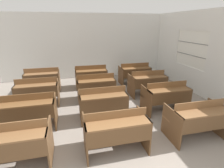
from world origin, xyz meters
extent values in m
cube|color=silver|center=(0.00, 6.61, 1.41)|extent=(7.26, 0.06, 2.82)
cube|color=silver|center=(3.60, 3.29, 0.44)|extent=(0.06, 6.58, 0.87)
cube|color=silver|center=(3.60, 3.29, 2.49)|extent=(0.06, 6.58, 0.67)
cube|color=silver|center=(3.60, 5.77, 1.51)|extent=(0.06, 1.60, 1.28)
cube|color=white|center=(3.60, 4.16, 1.51)|extent=(0.02, 1.62, 1.28)
cube|color=#4C4C51|center=(3.58, 4.16, 1.29)|extent=(0.02, 1.62, 0.02)
cube|color=#4C4C51|center=(3.58, 4.16, 1.73)|extent=(0.02, 1.62, 0.02)
cube|color=brown|center=(-1.18, 1.43, 0.36)|extent=(0.03, 0.73, 0.72)
cube|color=brown|center=(-1.76, 1.23, 0.70)|extent=(1.19, 0.32, 0.03)
cube|color=brown|center=(-1.76, 1.08, 0.52)|extent=(1.13, 0.02, 0.32)
cube|color=brown|center=(-1.76, 1.38, 0.80)|extent=(1.19, 0.02, 0.16)
cube|color=brown|center=(-1.76, 1.65, 0.41)|extent=(1.19, 0.31, 0.03)
cube|color=brown|center=(-1.76, 1.65, 0.15)|extent=(1.13, 0.04, 0.04)
cube|color=brown|center=(-0.55, 1.42, 0.36)|extent=(0.03, 0.73, 0.72)
cube|color=brown|center=(0.61, 1.42, 0.36)|extent=(0.03, 0.73, 0.72)
cube|color=brown|center=(0.03, 1.22, 0.70)|extent=(1.19, 0.32, 0.03)
cube|color=brown|center=(0.03, 1.07, 0.52)|extent=(1.13, 0.02, 0.32)
cube|color=brown|center=(0.03, 1.37, 0.80)|extent=(1.19, 0.02, 0.16)
cube|color=brown|center=(0.03, 1.63, 0.41)|extent=(1.19, 0.31, 0.03)
cube|color=brown|center=(0.03, 1.63, 0.15)|extent=(1.13, 0.04, 0.04)
cube|color=brown|center=(1.24, 1.41, 0.36)|extent=(0.03, 0.73, 0.72)
cube|color=brown|center=(2.40, 1.41, 0.36)|extent=(0.03, 0.73, 0.72)
cube|color=brown|center=(1.82, 1.21, 0.70)|extent=(1.19, 0.32, 0.03)
cube|color=brown|center=(1.82, 1.05, 0.52)|extent=(1.13, 0.02, 0.32)
cube|color=brown|center=(1.82, 1.36, 0.80)|extent=(1.19, 0.02, 0.16)
cube|color=brown|center=(1.82, 1.62, 0.41)|extent=(1.19, 0.31, 0.03)
cube|color=brown|center=(1.82, 1.62, 0.15)|extent=(1.13, 0.04, 0.04)
cube|color=#53371E|center=(-2.32, 2.67, 0.36)|extent=(0.03, 0.73, 0.72)
cube|color=#53371E|center=(-1.16, 2.67, 0.36)|extent=(0.03, 0.73, 0.72)
cube|color=brown|center=(-1.74, 2.47, 0.70)|extent=(1.19, 0.32, 0.03)
cube|color=#53371E|center=(-1.74, 2.32, 0.52)|extent=(1.13, 0.02, 0.32)
cube|color=brown|center=(-1.74, 2.62, 0.80)|extent=(1.19, 0.02, 0.16)
cube|color=brown|center=(-1.74, 2.88, 0.41)|extent=(1.19, 0.31, 0.03)
cube|color=#53371E|center=(-1.74, 2.88, 0.15)|extent=(1.13, 0.04, 0.04)
cube|color=brown|center=(-0.55, 2.70, 0.36)|extent=(0.03, 0.73, 0.72)
cube|color=brown|center=(0.61, 2.70, 0.36)|extent=(0.03, 0.73, 0.72)
cube|color=brown|center=(0.03, 2.49, 0.70)|extent=(1.19, 0.32, 0.03)
cube|color=brown|center=(0.03, 2.34, 0.52)|extent=(1.13, 0.02, 0.32)
cube|color=brown|center=(0.03, 2.64, 0.80)|extent=(1.19, 0.02, 0.16)
cube|color=brown|center=(0.03, 2.91, 0.41)|extent=(1.19, 0.31, 0.03)
cube|color=brown|center=(0.03, 2.91, 0.15)|extent=(1.13, 0.04, 0.04)
cube|color=brown|center=(1.24, 2.69, 0.36)|extent=(0.03, 0.73, 0.72)
cube|color=brown|center=(2.40, 2.69, 0.36)|extent=(0.03, 0.73, 0.72)
cube|color=brown|center=(1.82, 2.49, 0.70)|extent=(1.19, 0.32, 0.03)
cube|color=brown|center=(1.82, 2.34, 0.52)|extent=(1.13, 0.02, 0.32)
cube|color=brown|center=(1.82, 2.64, 0.80)|extent=(1.19, 0.02, 0.16)
cube|color=brown|center=(1.82, 2.90, 0.41)|extent=(1.19, 0.31, 0.03)
cube|color=brown|center=(1.82, 2.90, 0.15)|extent=(1.13, 0.04, 0.04)
cube|color=brown|center=(-2.31, 3.93, 0.36)|extent=(0.03, 0.73, 0.72)
cube|color=brown|center=(-1.15, 3.93, 0.36)|extent=(0.03, 0.73, 0.72)
cube|color=brown|center=(-1.73, 3.72, 0.70)|extent=(1.19, 0.32, 0.03)
cube|color=brown|center=(-1.73, 3.57, 0.52)|extent=(1.13, 0.02, 0.32)
cube|color=brown|center=(-1.73, 3.87, 0.80)|extent=(1.19, 0.02, 0.16)
cube|color=brown|center=(-1.73, 4.14, 0.41)|extent=(1.19, 0.31, 0.03)
cube|color=brown|center=(-1.73, 4.14, 0.15)|extent=(1.13, 0.04, 0.04)
cube|color=#54371E|center=(-0.54, 3.95, 0.36)|extent=(0.03, 0.73, 0.72)
cube|color=#54371E|center=(0.62, 3.95, 0.36)|extent=(0.03, 0.73, 0.72)
cube|color=brown|center=(0.04, 3.74, 0.70)|extent=(1.19, 0.32, 0.03)
cube|color=#54371E|center=(0.04, 3.59, 0.52)|extent=(1.13, 0.02, 0.32)
cube|color=brown|center=(0.04, 3.89, 0.80)|extent=(1.19, 0.02, 0.16)
cube|color=brown|center=(0.04, 4.16, 0.41)|extent=(1.19, 0.31, 0.03)
cube|color=#54371E|center=(0.04, 4.16, 0.15)|extent=(1.13, 0.04, 0.04)
cube|color=brown|center=(1.25, 3.92, 0.36)|extent=(0.03, 0.73, 0.72)
cube|color=brown|center=(2.41, 3.92, 0.36)|extent=(0.03, 0.73, 0.72)
cube|color=brown|center=(1.83, 3.72, 0.70)|extent=(1.19, 0.32, 0.03)
cube|color=brown|center=(1.83, 3.57, 0.52)|extent=(1.13, 0.02, 0.32)
cube|color=brown|center=(1.83, 3.87, 0.80)|extent=(1.19, 0.02, 0.16)
cube|color=brown|center=(1.83, 4.14, 0.41)|extent=(1.19, 0.31, 0.03)
cube|color=brown|center=(1.83, 4.14, 0.15)|extent=(1.13, 0.04, 0.04)
cube|color=brown|center=(-2.32, 5.19, 0.36)|extent=(0.03, 0.73, 0.72)
cube|color=brown|center=(-1.16, 5.19, 0.36)|extent=(0.03, 0.73, 0.72)
cube|color=brown|center=(-1.74, 4.99, 0.70)|extent=(1.19, 0.32, 0.03)
cube|color=brown|center=(-1.74, 4.84, 0.52)|extent=(1.13, 0.02, 0.32)
cube|color=brown|center=(-1.74, 5.14, 0.80)|extent=(1.19, 0.02, 0.16)
cube|color=brown|center=(-1.74, 5.40, 0.41)|extent=(1.19, 0.31, 0.03)
cube|color=brown|center=(-1.74, 5.40, 0.15)|extent=(1.13, 0.04, 0.04)
cube|color=#53361D|center=(-0.55, 5.19, 0.36)|extent=(0.03, 0.73, 0.72)
cube|color=#53361D|center=(0.62, 5.19, 0.36)|extent=(0.03, 0.73, 0.72)
cube|color=brown|center=(0.03, 4.99, 0.70)|extent=(1.19, 0.32, 0.03)
cube|color=#53361D|center=(0.03, 4.84, 0.52)|extent=(1.13, 0.02, 0.32)
cube|color=brown|center=(0.03, 5.14, 0.80)|extent=(1.19, 0.02, 0.16)
cube|color=brown|center=(0.03, 5.40, 0.41)|extent=(1.19, 0.31, 0.03)
cube|color=#53361D|center=(0.03, 5.40, 0.15)|extent=(1.13, 0.04, 0.04)
cube|color=#53361E|center=(1.25, 5.17, 0.36)|extent=(0.03, 0.73, 0.72)
cube|color=#53361E|center=(2.41, 5.17, 0.36)|extent=(0.03, 0.73, 0.72)
cube|color=brown|center=(1.83, 4.97, 0.70)|extent=(1.19, 0.32, 0.03)
cube|color=#53361E|center=(1.83, 4.82, 0.52)|extent=(1.13, 0.02, 0.32)
cube|color=brown|center=(1.83, 5.12, 0.80)|extent=(1.19, 0.02, 0.16)
cube|color=brown|center=(1.83, 5.38, 0.41)|extent=(1.19, 0.31, 0.03)
cube|color=#53361E|center=(1.83, 5.38, 0.15)|extent=(1.13, 0.04, 0.04)
cylinder|color=#474C51|center=(3.27, 5.81, 0.15)|extent=(0.27, 0.27, 0.30)
camera|label=1|loc=(-0.71, -1.38, 2.37)|focal=28.00mm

